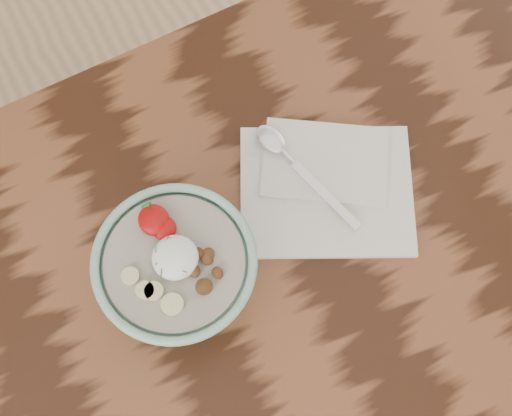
{
  "coord_description": "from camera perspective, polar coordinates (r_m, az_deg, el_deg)",
  "views": [
    {
      "loc": [
        0.03,
        -15.31,
        168.75
      ],
      "look_at": [
        13.25,
        10.08,
        86.9
      ],
      "focal_mm": 50.0,
      "sensor_mm": 36.0,
      "label": 1
    }
  ],
  "objects": [
    {
      "name": "table",
      "position": [
        1.04,
        -3.99,
        -11.75
      ],
      "size": [
        160.0,
        90.0,
        75.0
      ],
      "color": "black",
      "rests_on": "ground"
    },
    {
      "name": "napkin",
      "position": [
        1.0,
        5.63,
        1.88
      ],
      "size": [
        30.18,
        28.15,
        1.48
      ],
      "rotation": [
        0.0,
        0.0,
        -0.47
      ],
      "color": "silver",
      "rests_on": "table"
    },
    {
      "name": "breakfast_bowl",
      "position": [
        0.9,
        -6.3,
        -4.97
      ],
      "size": [
        20.21,
        20.21,
        13.53
      ],
      "rotation": [
        0.0,
        0.0,
        0.18
      ],
      "color": "#85B39C",
      "rests_on": "table"
    },
    {
      "name": "spoon",
      "position": [
        1.0,
        2.28,
        4.44
      ],
      "size": [
        7.32,
        20.15,
        1.06
      ],
      "rotation": [
        0.0,
        0.0,
        0.25
      ],
      "color": "silver",
      "rests_on": "napkin"
    }
  ]
}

